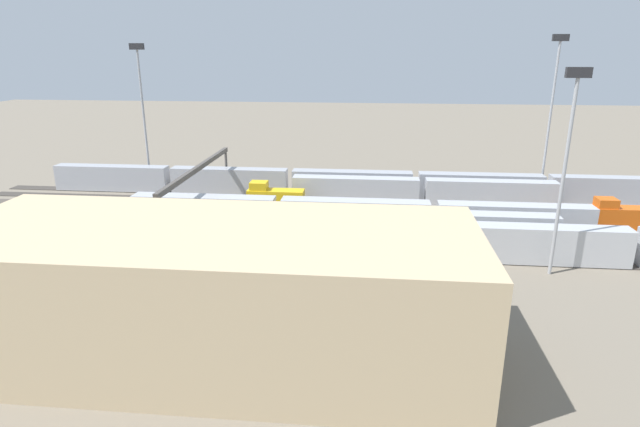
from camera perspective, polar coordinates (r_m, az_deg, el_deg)
ground_plane at (r=86.53m, az=2.90°, el=-0.83°), size 400.00×400.00×0.00m
track_bed_0 at (r=100.84m, az=3.34°, el=1.90°), size 140.00×2.80×0.12m
track_bed_1 at (r=96.04m, az=3.21°, el=1.09°), size 140.00×2.80×0.12m
track_bed_2 at (r=91.26m, az=3.06°, el=0.20°), size 140.00×2.80×0.12m
track_bed_3 at (r=86.51m, az=2.90°, el=-0.79°), size 140.00×2.80×0.12m
track_bed_4 at (r=81.79m, az=2.71°, el=-1.90°), size 140.00×2.80×0.12m
track_bed_5 at (r=77.10m, az=2.51°, el=-3.13°), size 140.00×2.80×0.12m
track_bed_6 at (r=72.46m, az=2.28°, el=-4.53°), size 140.00×2.80×0.12m
train_on_track_2 at (r=92.14m, az=-5.06°, el=1.69°), size 10.00×3.00×5.00m
train_on_track_3 at (r=94.56m, az=30.35°, el=-0.32°), size 10.00×3.00×5.00m
train_on_track_6 at (r=72.21m, az=13.88°, el=-2.96°), size 95.60×3.00×5.00m
train_on_track_1 at (r=95.73m, az=11.18°, el=2.31°), size 47.20×3.00×5.00m
train_on_track_5 at (r=76.67m, az=-1.30°, el=-1.23°), size 71.40×3.06×5.00m
train_on_track_0 at (r=100.16m, az=3.53°, el=3.30°), size 119.80×3.00×5.00m
train_on_track_4 at (r=80.92m, az=3.86°, el=-0.24°), size 71.40×3.06×5.00m
light_mast_0 at (r=111.21m, az=-19.05°, el=11.91°), size 2.80×0.70×28.55m
light_mast_1 at (r=68.31m, az=25.67°, el=6.66°), size 2.80×0.70×25.51m
light_mast_2 at (r=105.58m, az=24.28°, el=11.50°), size 2.80×0.70×29.99m
signal_gantry at (r=89.14m, az=-13.35°, el=4.38°), size 0.70×35.00×8.80m
maintenance_shed at (r=48.42m, az=-11.50°, el=-8.62°), size 46.94×17.79×12.53m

